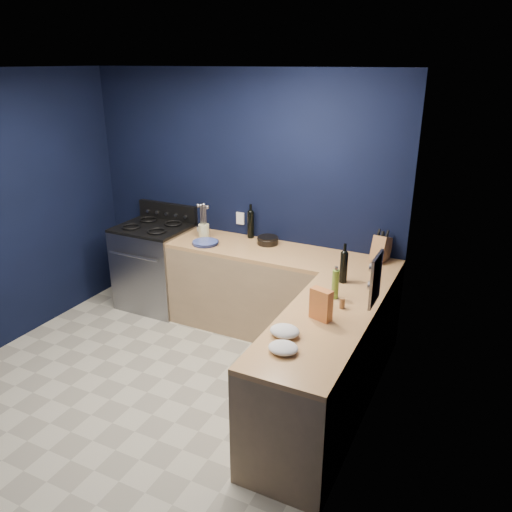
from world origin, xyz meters
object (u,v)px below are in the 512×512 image
Objects in this scene: plate_stack at (205,243)px; gas_range at (156,267)px; utensil_crock at (204,231)px; crouton_bag at (321,304)px; knife_block at (381,249)px.

gas_range is at bearing 170.91° from plate_stack.
utensil_crock reaches higher than plate_stack.
crouton_bag is at bearing -25.42° from gas_range.
utensil_crock is at bearing 124.70° from plate_stack.
gas_range is 0.81m from utensil_crock.
utensil_crock is (-0.13, 0.18, 0.05)m from plate_stack.
crouton_bag reaches higher than gas_range.
plate_stack is at bearing -9.09° from gas_range.
crouton_bag is at bearing -34.43° from utensil_crock.
knife_block is at bearing 5.44° from gas_range.
knife_block is 0.98× the size of crouton_bag.
knife_block is (1.71, 0.36, 0.10)m from plate_stack.
utensil_crock is 0.62× the size of knife_block.
knife_block is (1.84, 0.17, 0.04)m from utensil_crock.
utensil_crock reaches higher than gas_range.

